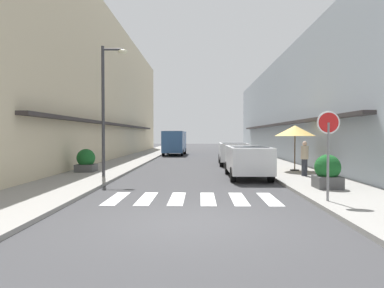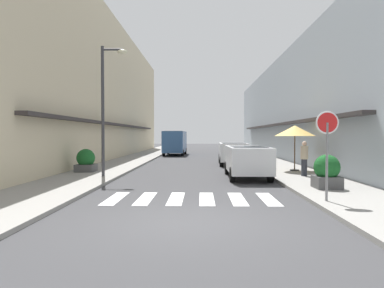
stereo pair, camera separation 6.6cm
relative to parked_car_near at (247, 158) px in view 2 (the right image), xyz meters
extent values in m
plane|color=#38383A|center=(-2.42, 10.49, -0.92)|extent=(101.41, 101.41, 0.00)
cube|color=gray|center=(-7.42, 10.49, -0.86)|extent=(3.06, 64.53, 0.12)
cube|color=gray|center=(2.58, 10.49, -0.86)|extent=(3.06, 64.53, 0.12)
cube|color=beige|center=(-11.44, 11.79, 4.77)|extent=(5.00, 43.48, 11.39)
cube|color=#332D2D|center=(-8.69, 11.79, 1.88)|extent=(0.50, 30.44, 0.16)
cube|color=#939EA8|center=(6.61, 11.79, 3.19)|extent=(5.00, 43.48, 8.22)
cube|color=#332D2D|center=(3.86, 11.79, 1.88)|extent=(0.50, 30.44, 0.16)
cube|color=silver|center=(-4.79, -5.20, -0.92)|extent=(0.45, 2.20, 0.01)
cube|color=silver|center=(-3.84, -5.20, -0.92)|extent=(0.45, 2.20, 0.01)
cube|color=silver|center=(-2.89, -5.20, -0.92)|extent=(0.45, 2.20, 0.01)
cube|color=silver|center=(-1.94, -5.20, -0.92)|extent=(0.45, 2.20, 0.01)
cube|color=silver|center=(-0.99, -5.20, -0.92)|extent=(0.45, 2.20, 0.01)
cube|color=silver|center=(-0.04, -5.20, -0.92)|extent=(0.45, 2.20, 0.01)
cube|color=silver|center=(0.00, 0.04, -0.04)|extent=(1.75, 4.34, 1.13)
cube|color=black|center=(0.00, -0.18, 0.27)|extent=(1.47, 2.43, 0.56)
cylinder|color=black|center=(-0.80, 1.47, -0.60)|extent=(0.22, 0.64, 0.64)
cylinder|color=black|center=(0.79, 1.47, -0.60)|extent=(0.22, 0.64, 0.64)
cylinder|color=black|center=(-0.79, -1.39, -0.60)|extent=(0.22, 0.64, 0.64)
cylinder|color=black|center=(0.80, -1.39, -0.60)|extent=(0.22, 0.64, 0.64)
cube|color=silver|center=(0.00, 6.94, -0.04)|extent=(1.88, 4.36, 1.13)
cube|color=black|center=(0.00, 6.73, 0.27)|extent=(1.54, 2.46, 0.56)
cylinder|color=black|center=(-0.75, 8.39, -0.60)|extent=(0.24, 0.65, 0.64)
cylinder|color=black|center=(0.84, 8.34, -0.60)|extent=(0.24, 0.65, 0.64)
cylinder|color=black|center=(-0.84, 5.54, -0.60)|extent=(0.24, 0.65, 0.64)
cylinder|color=black|center=(0.75, 5.49, -0.60)|extent=(0.24, 0.65, 0.64)
cube|color=#33598C|center=(-4.69, 17.89, 0.41)|extent=(2.08, 5.45, 2.03)
cube|color=black|center=(-4.69, 17.62, 1.17)|extent=(1.71, 3.06, 0.56)
cylinder|color=black|center=(-5.54, 19.70, -0.60)|extent=(0.24, 0.65, 0.64)
cylinder|color=black|center=(-3.75, 19.65, -0.60)|extent=(0.24, 0.65, 0.64)
cylinder|color=black|center=(-5.63, 16.13, -0.60)|extent=(0.24, 0.65, 0.64)
cylinder|color=black|center=(-3.84, 16.09, -0.60)|extent=(0.24, 0.65, 0.64)
cylinder|color=slate|center=(1.43, -6.03, 0.30)|extent=(0.07, 0.07, 2.21)
cylinder|color=red|center=(1.43, -6.03, 1.41)|extent=(0.64, 0.03, 0.64)
torus|color=white|center=(1.43, -6.03, 1.41)|extent=(0.65, 0.05, 0.65)
cylinder|color=#38383D|center=(-6.57, -0.40, 2.13)|extent=(0.14, 0.14, 5.87)
cylinder|color=#38383D|center=(-6.12, -0.40, 4.92)|extent=(0.90, 0.10, 0.10)
ellipsoid|color=beige|center=(-5.67, -0.40, 4.82)|extent=(0.44, 0.28, 0.20)
cylinder|color=#262626|center=(2.77, 2.13, -0.77)|extent=(0.48, 0.48, 0.06)
cylinder|color=#4C3823|center=(2.77, 2.13, 0.24)|extent=(0.06, 0.06, 2.09)
cone|color=#D8B259|center=(2.77, 2.13, 1.29)|extent=(2.07, 2.07, 0.55)
cube|color=#4C4C4C|center=(2.29, -3.70, -0.59)|extent=(0.86, 0.86, 0.42)
sphere|color=#195623|center=(2.29, -3.70, -0.07)|extent=(0.90, 0.90, 0.90)
cube|color=#4C4C4C|center=(-7.99, 1.42, -0.61)|extent=(0.93, 0.93, 0.37)
sphere|color=#195623|center=(-7.99, 1.42, -0.10)|extent=(0.92, 0.92, 0.92)
cylinder|color=#282B33|center=(2.59, -0.12, -0.42)|extent=(0.26, 0.26, 0.77)
cylinder|color=tan|center=(2.59, -0.12, 0.27)|extent=(0.34, 0.34, 0.61)
sphere|color=tan|center=(2.59, -0.12, 0.67)|extent=(0.21, 0.21, 0.21)
camera|label=1|loc=(-2.19, -15.65, 1.06)|focal=31.72mm
camera|label=2|loc=(-2.13, -15.65, 1.06)|focal=31.72mm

